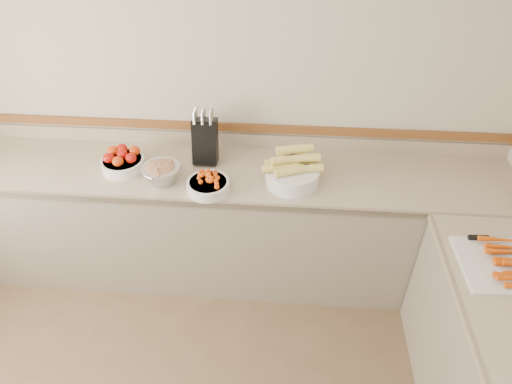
# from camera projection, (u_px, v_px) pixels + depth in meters

# --- Properties ---
(back_wall) EXTENTS (4.00, 0.00, 4.00)m
(back_wall) POSITION_uv_depth(u_px,v_px,m) (210.00, 92.00, 2.97)
(back_wall) COLOR #BEB49D
(back_wall) RESTS_ON ground_plane
(counter_back) EXTENTS (4.00, 0.65, 1.08)m
(counter_back) POSITION_uv_depth(u_px,v_px,m) (211.00, 222.00, 3.24)
(counter_back) COLOR tan
(counter_back) RESTS_ON ground_plane
(knife_block) EXTENTS (0.16, 0.19, 0.38)m
(knife_block) POSITION_uv_depth(u_px,v_px,m) (205.00, 140.00, 2.97)
(knife_block) COLOR black
(knife_block) RESTS_ON counter_back
(tomato_bowl) EXTENTS (0.28, 0.28, 0.14)m
(tomato_bowl) POSITION_uv_depth(u_px,v_px,m) (123.00, 161.00, 2.94)
(tomato_bowl) COLOR silver
(tomato_bowl) RESTS_ON counter_back
(cherry_tomato_bowl) EXTENTS (0.26, 0.26, 0.14)m
(cherry_tomato_bowl) POSITION_uv_depth(u_px,v_px,m) (208.00, 184.00, 2.77)
(cherry_tomato_bowl) COLOR silver
(cherry_tomato_bowl) RESTS_ON counter_back
(corn_bowl) EXTENTS (0.38, 0.34, 0.25)m
(corn_bowl) POSITION_uv_depth(u_px,v_px,m) (293.00, 171.00, 2.82)
(corn_bowl) COLOR silver
(corn_bowl) RESTS_ON counter_back
(rhubarb_bowl) EXTENTS (0.25, 0.25, 0.14)m
(rhubarb_bowl) POSITION_uv_depth(u_px,v_px,m) (161.00, 172.00, 2.82)
(rhubarb_bowl) COLOR #B2B2BA
(rhubarb_bowl) RESTS_ON counter_back
(cutting_board) EXTENTS (0.51, 0.41, 0.07)m
(cutting_board) POSITION_uv_depth(u_px,v_px,m) (511.00, 264.00, 2.29)
(cutting_board) COLOR silver
(cutting_board) RESTS_ON counter_right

